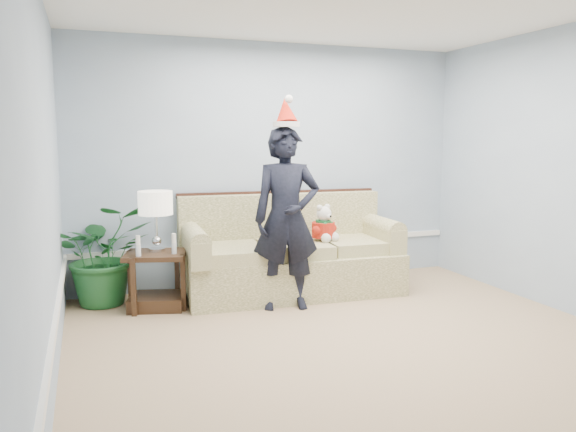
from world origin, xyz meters
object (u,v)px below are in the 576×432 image
at_px(sofa, 290,257).
at_px(teddy_bear, 324,228).
at_px(table_lamp, 155,206).
at_px(man, 286,219).
at_px(side_table, 157,286).
at_px(houseplant, 104,254).

bearing_deg(sofa, teddy_bear, -18.54).
distance_m(table_lamp, man, 1.28).
bearing_deg(man, sofa, 76.92).
bearing_deg(teddy_bear, man, -165.74).
height_order(man, teddy_bear, man).
bearing_deg(teddy_bear, side_table, 158.41).
relative_size(table_lamp, man, 0.34).
distance_m(sofa, side_table, 1.45).
bearing_deg(sofa, houseplant, 176.88).
height_order(side_table, teddy_bear, teddy_bear).
relative_size(table_lamp, teddy_bear, 1.48).
bearing_deg(houseplant, table_lamp, -29.13).
distance_m(side_table, teddy_bear, 1.83).
height_order(table_lamp, houseplant, table_lamp).
distance_m(man, teddy_bear, 0.72).
xyz_separation_m(table_lamp, teddy_bear, (1.74, -0.07, -0.30)).
relative_size(man, teddy_bear, 4.41).
xyz_separation_m(side_table, teddy_bear, (1.77, -0.01, 0.49)).
height_order(side_table, table_lamp, table_lamp).
bearing_deg(houseplant, man, -24.06).
xyz_separation_m(side_table, houseplant, (-0.46, 0.33, 0.29)).
xyz_separation_m(side_table, man, (1.20, -0.41, 0.67)).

